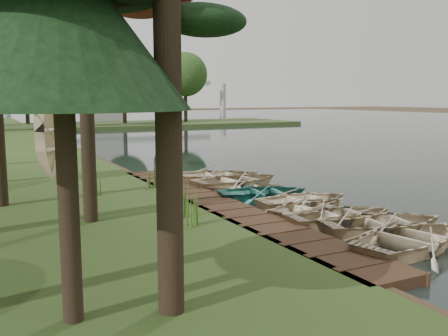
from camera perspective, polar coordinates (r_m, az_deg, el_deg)
name	(u,v)px	position (r m, az deg, el deg)	size (l,w,h in m)	color
ground	(258,207)	(17.53, 3.88, -4.47)	(300.00, 300.00, 0.00)	#3D2F1D
water	(416,137)	(52.20, 21.05, 3.38)	(130.00, 200.00, 0.05)	black
boardwalk	(217,207)	(16.74, -0.82, -4.52)	(1.60, 16.00, 0.30)	#382415
peninsula	(112,125)	(66.90, -12.63, 4.80)	(50.00, 14.00, 0.45)	#33461F
far_trees	(85,76)	(66.09, -15.64, 10.04)	(45.60, 5.60, 8.80)	black
bridge	(57,85)	(136.33, -18.52, 9.03)	(95.90, 4.00, 8.60)	#A5A5A0
building_a	(106,80)	(159.53, -13.30, 9.71)	(10.00, 8.00, 18.00)	#A5A5A0
rowboat_0	(411,235)	(13.23, 20.62, -7.18)	(2.66, 3.72, 0.77)	beige
rowboat_1	(384,220)	(14.59, 17.81, -5.68)	(2.63, 3.68, 0.76)	beige
rowboat_2	(342,213)	(15.25, 13.30, -4.98)	(2.51, 3.51, 0.73)	beige
rowboat_3	(313,205)	(16.25, 10.11, -4.18)	(2.32, 3.25, 0.67)	beige
rowboat_4	(304,198)	(17.29, 9.14, -3.36)	(2.44, 3.42, 0.71)	beige
rowboat_5	(264,190)	(18.49, 4.58, -2.55)	(2.42, 3.39, 0.70)	teal
rowboat_6	(244,185)	(19.73, 2.26, -1.97)	(2.16, 3.02, 0.63)	beige
rowboat_7	(237,178)	(20.78, 1.53, -1.18)	(2.84, 3.98, 0.82)	beige
rowboat_8	(215,174)	(22.05, -1.01, -0.64)	(2.84, 3.98, 0.82)	beige
stored_rowboat	(51,171)	(22.39, -19.19, -0.37)	(2.69, 3.77, 0.78)	beige
reeds_0	(192,207)	(13.75, -3.65, -4.49)	(0.60, 0.60, 1.03)	#3F661E
reeds_1	(182,200)	(14.67, -4.87, -3.62)	(0.60, 0.60, 1.07)	#3F661E
reeds_2	(97,181)	(18.59, -14.35, -1.48)	(0.60, 0.60, 0.99)	#3F661E
reeds_3	(151,174)	(19.64, -8.32, -0.69)	(0.60, 0.60, 1.08)	#3F661E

